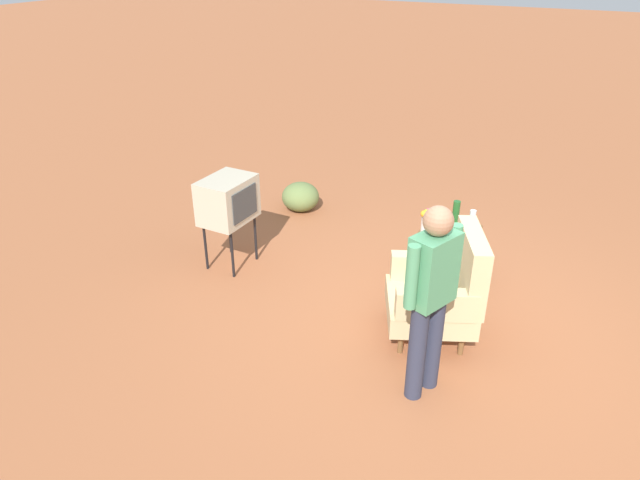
{
  "coord_description": "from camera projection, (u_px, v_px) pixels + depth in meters",
  "views": [
    {
      "loc": [
        4.43,
        0.99,
        3.28
      ],
      "look_at": [
        -0.05,
        -1.25,
        0.65
      ],
      "focal_mm": 32.42,
      "sensor_mm": 36.0,
      "label": 1
    }
  ],
  "objects": [
    {
      "name": "ground_plane",
      "position": [
        436.0,
        331.0,
        5.43
      ],
      "size": [
        60.0,
        60.0,
        0.0
      ],
      "primitive_type": "plane",
      "color": "#A05B38"
    },
    {
      "name": "armchair",
      "position": [
        443.0,
        290.0,
        5.14
      ],
      "size": [
        1.01,
        1.02,
        1.06
      ],
      "color": "brown",
      "rests_on": "ground"
    },
    {
      "name": "side_table",
      "position": [
        448.0,
        238.0,
        5.99
      ],
      "size": [
        0.56,
        0.56,
        0.6
      ],
      "color": "black",
      "rests_on": "ground"
    },
    {
      "name": "tv_on_stand",
      "position": [
        228.0,
        200.0,
        6.18
      ],
      "size": [
        0.62,
        0.47,
        1.03
      ],
      "color": "black",
      "rests_on": "ground"
    },
    {
      "name": "person_standing",
      "position": [
        431.0,
        292.0,
        4.3
      ],
      "size": [
        0.54,
        0.34,
        1.64
      ],
      "color": "#2D3347",
      "rests_on": "ground"
    },
    {
      "name": "bottle_wine_green",
      "position": [
        456.0,
        216.0,
        5.89
      ],
      "size": [
        0.07,
        0.07,
        0.32
      ],
      "primitive_type": "cylinder",
      "color": "#1E5623",
      "rests_on": "side_table"
    },
    {
      "name": "bottle_short_clear",
      "position": [
        473.0,
        219.0,
        5.95
      ],
      "size": [
        0.06,
        0.06,
        0.2
      ],
      "primitive_type": "cylinder",
      "color": "silver",
      "rests_on": "side_table"
    },
    {
      "name": "flower_vase",
      "position": [
        426.0,
        220.0,
        5.83
      ],
      "size": [
        0.15,
        0.1,
        0.27
      ],
      "color": "silver",
      "rests_on": "side_table"
    },
    {
      "name": "shrub_lone",
      "position": [
        300.0,
        197.0,
        7.75
      ],
      "size": [
        0.5,
        0.5,
        0.39
      ],
      "primitive_type": "ellipsoid",
      "color": "olive",
      "rests_on": "ground"
    }
  ]
}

